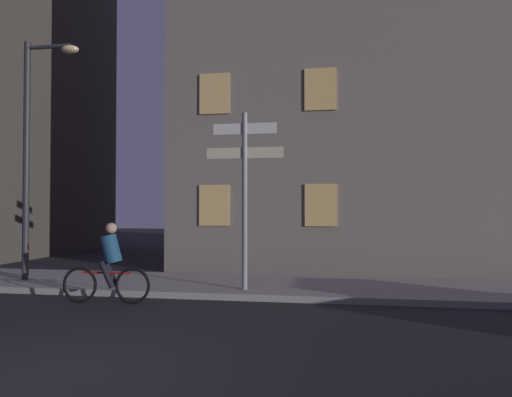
# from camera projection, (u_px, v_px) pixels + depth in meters

# --- Properties ---
(ground_plane) EXTENTS (80.00, 80.00, 0.00)m
(ground_plane) POSITION_uv_depth(u_px,v_px,m) (52.00, 378.00, 5.37)
(ground_plane) COLOR #232326
(sidewalk_kerb) EXTENTS (40.00, 3.03, 0.14)m
(sidewalk_kerb) POSITION_uv_depth(u_px,v_px,m) (206.00, 285.00, 11.55)
(sidewalk_kerb) COLOR #9E9991
(sidewalk_kerb) RESTS_ON ground_plane
(signpost) EXTENTS (1.71, 0.12, 3.86)m
(signpost) POSITION_uv_depth(u_px,v_px,m) (245.00, 184.00, 10.54)
(signpost) COLOR gray
(signpost) RESTS_ON sidewalk_kerb
(street_lamp) EXTENTS (1.46, 0.28, 5.92)m
(street_lamp) POSITION_uv_depth(u_px,v_px,m) (33.00, 139.00, 11.93)
(street_lamp) COLOR #2D2D30
(street_lamp) RESTS_ON sidewalk_kerb
(cyclist) EXTENTS (1.82, 0.35, 1.61)m
(cyclist) POSITION_uv_depth(u_px,v_px,m) (109.00, 266.00, 9.65)
(cyclist) COLOR black
(cyclist) RESTS_ON ground_plane
(building_right_block) EXTENTS (12.44, 9.51, 16.21)m
(building_right_block) POSITION_uv_depth(u_px,v_px,m) (367.00, 45.00, 18.18)
(building_right_block) COLOR slate
(building_right_block) RESTS_ON ground_plane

